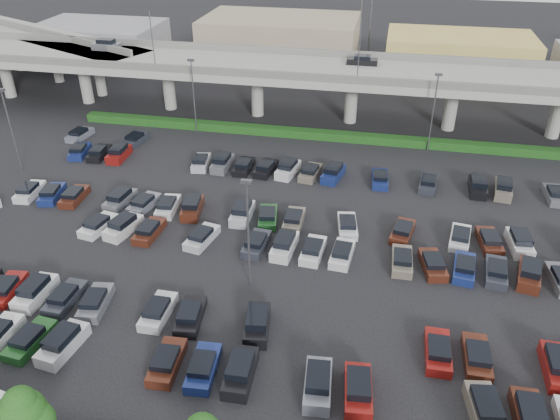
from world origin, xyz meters
name	(u,v)px	position (x,y,z in m)	size (l,w,h in m)	color
ground	(270,235)	(0.00, 0.00, 0.00)	(280.00, 280.00, 0.00)	black
overpass	(316,73)	(-0.25, 32.03, 6.97)	(150.00, 13.00, 15.80)	gray
on_ramp	(35,38)	(-52.10, 43.05, 6.86)	(50.93, 30.13, 8.80)	gray
hedge	(309,134)	(0.00, 25.00, 0.55)	(66.00, 1.60, 1.10)	#103812
parked_cars	(258,250)	(-0.32, -3.66, 0.62)	(63.06, 41.63, 1.67)	slate
light_poles	(233,166)	(-4.13, 2.00, 6.24)	(66.90, 48.38, 10.30)	#4B4C50
distant_buildings	(405,48)	(12.38, 61.81, 3.74)	(138.00, 24.00, 9.00)	gray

